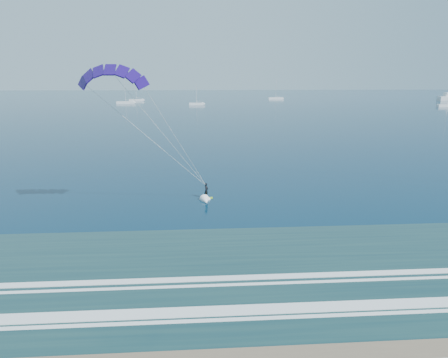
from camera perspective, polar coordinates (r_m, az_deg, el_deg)
kitesurfer_rig at (r=41.22m, az=-8.64°, el=6.29°), size 13.51×9.61×15.82m
sailboat_0 at (r=226.90m, az=-13.87°, el=10.59°), size 9.70×2.40×13.18m
sailboat_1 at (r=249.28m, az=-12.41°, el=10.96°), size 8.69×2.40×11.72m
sailboat_2 at (r=208.71m, az=-3.94°, el=10.67°), size 7.55×2.40×10.64m
sailboat_3 at (r=267.27m, az=7.40°, el=11.37°), size 9.58×2.40×12.91m
sailboat_4 at (r=222.39m, az=29.29°, el=9.14°), size 9.89×2.40×13.24m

